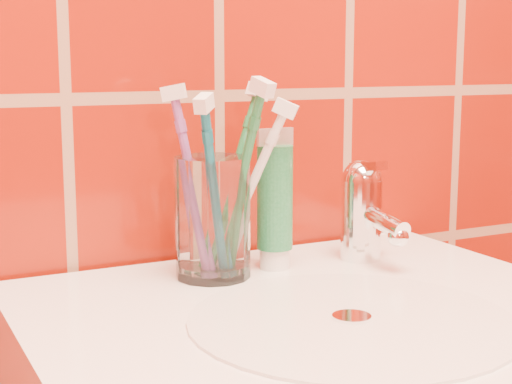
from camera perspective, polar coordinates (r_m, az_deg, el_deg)
glass_tumbler at (r=0.85m, az=-3.17°, el=-1.87°), size 0.10×0.10×0.13m
toothpaste_tube at (r=0.88m, az=1.38°, el=-0.85°), size 0.04×0.04×0.16m
faucet at (r=0.93m, az=7.82°, el=-1.09°), size 0.05×0.11×0.12m
toothbrush_0 at (r=0.85m, az=-0.48°, el=0.10°), size 0.17×0.15×0.21m
toothbrush_1 at (r=0.81m, az=-3.10°, el=0.01°), size 0.12×0.12×0.21m
toothbrush_2 at (r=0.88m, az=-1.71°, el=0.93°), size 0.15×0.13×0.22m
toothbrush_3 at (r=0.82m, az=-1.13°, el=0.67°), size 0.09×0.16×0.24m
toothbrush_4 at (r=0.83m, az=-4.62°, el=0.52°), size 0.10×0.09×0.22m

